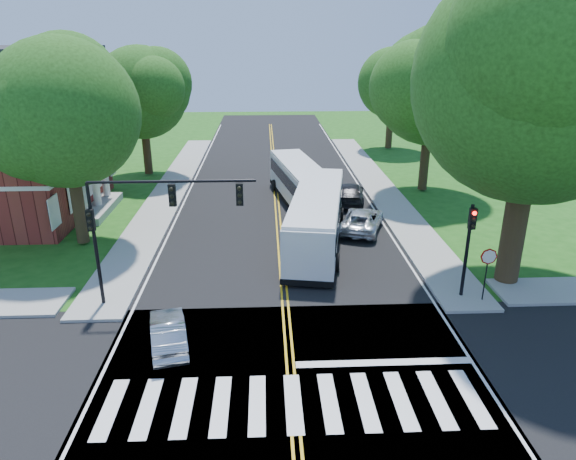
{
  "coord_description": "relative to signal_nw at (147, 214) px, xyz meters",
  "views": [
    {
      "loc": [
        -0.81,
        -14.35,
        11.41
      ],
      "look_at": [
        0.27,
        9.42,
        2.4
      ],
      "focal_mm": 32.0,
      "sensor_mm": 36.0,
      "label": 1
    }
  ],
  "objects": [
    {
      "name": "tree_west_near",
      "position": [
        -5.64,
        7.57,
        3.15
      ],
      "size": [
        8.0,
        8.0,
        11.4
      ],
      "color": "#312313",
      "rests_on": "ground"
    },
    {
      "name": "hatchback",
      "position": [
        1.17,
        -3.33,
        -3.76
      ],
      "size": [
        2.09,
        3.9,
        1.22
      ],
      "primitive_type": "imported",
      "rotation": [
        0.0,
        0.0,
        3.37
      ],
      "color": "#A3A6AA",
      "rests_on": "road"
    },
    {
      "name": "stop_sign",
      "position": [
        14.86,
        -0.45,
        -2.35
      ],
      "size": [
        0.76,
        0.08,
        2.53
      ],
      "color": "black",
      "rests_on": "ground"
    },
    {
      "name": "tree_ne_big",
      "position": [
        16.86,
        1.57,
        5.24
      ],
      "size": [
        10.8,
        10.8,
        14.91
      ],
      "color": "#312313",
      "rests_on": "ground"
    },
    {
      "name": "road",
      "position": [
        5.86,
        11.57,
        -4.37
      ],
      "size": [
        14.0,
        96.0,
        0.01
      ],
      "primitive_type": "cube",
      "color": "black",
      "rests_on": "ground"
    },
    {
      "name": "bus_lead",
      "position": [
        7.97,
        7.02,
        -2.73
      ],
      "size": [
        4.62,
        12.23,
        3.1
      ],
      "rotation": [
        0.0,
        0.0,
        2.97
      ],
      "color": "silver",
      "rests_on": "road"
    },
    {
      "name": "signal_nw",
      "position": [
        0.0,
        0.0,
        0.0
      ],
      "size": [
        7.15,
        0.46,
        5.66
      ],
      "color": "black",
      "rests_on": "ground"
    },
    {
      "name": "sidewalk_nw",
      "position": [
        -2.44,
        18.57,
        -4.3
      ],
      "size": [
        2.6,
        40.0,
        0.15
      ],
      "primitive_type": "cube",
      "color": "gray",
      "rests_on": "ground"
    },
    {
      "name": "ground",
      "position": [
        5.86,
        -6.43,
        -4.38
      ],
      "size": [
        140.0,
        140.0,
        0.0
      ],
      "primitive_type": "plane",
      "color": "#1A4E13",
      "rests_on": "ground"
    },
    {
      "name": "edge_line_e",
      "position": [
        12.66,
        15.57,
        -4.36
      ],
      "size": [
        0.12,
        70.0,
        0.01
      ],
      "primitive_type": "cube",
      "color": "silver",
      "rests_on": "road"
    },
    {
      "name": "tree_east_mid",
      "position": [
        17.36,
        17.57,
        3.48
      ],
      "size": [
        8.4,
        8.4,
        11.93
      ],
      "color": "#312313",
      "rests_on": "ground"
    },
    {
      "name": "bus_follow",
      "position": [
        7.58,
        14.73,
        -2.85
      ],
      "size": [
        4.31,
        11.39,
        2.88
      ],
      "rotation": [
        0.0,
        0.0,
        3.31
      ],
      "color": "silver",
      "rests_on": "road"
    },
    {
      "name": "tree_east_far",
      "position": [
        18.36,
        33.57,
        2.48
      ],
      "size": [
        7.2,
        7.2,
        10.34
      ],
      "color": "#312313",
      "rests_on": "ground"
    },
    {
      "name": "stop_bar",
      "position": [
        9.36,
        -4.83,
        -4.36
      ],
      "size": [
        6.6,
        0.4,
        0.01
      ],
      "primitive_type": "cube",
      "color": "silver",
      "rests_on": "road"
    },
    {
      "name": "cross_road",
      "position": [
        5.86,
        -6.43,
        -4.37
      ],
      "size": [
        60.0,
        12.0,
        0.01
      ],
      "primitive_type": "cube",
      "color": "black",
      "rests_on": "ground"
    },
    {
      "name": "suv",
      "position": [
        11.02,
        9.08,
        -3.69
      ],
      "size": [
        3.7,
        5.33,
        1.35
      ],
      "primitive_type": "imported",
      "rotation": [
        0.0,
        0.0,
        2.81
      ],
      "color": "silver",
      "rests_on": "road"
    },
    {
      "name": "crosswalk",
      "position": [
        5.86,
        -6.93,
        -4.36
      ],
      "size": [
        12.6,
        3.0,
        0.01
      ],
      "primitive_type": "cube",
      "color": "silver",
      "rests_on": "road"
    },
    {
      "name": "tree_west_far",
      "position": [
        -5.14,
        23.57,
        2.62
      ],
      "size": [
        7.6,
        7.6,
        10.67
      ],
      "color": "#312313",
      "rests_on": "ground"
    },
    {
      "name": "signal_ne",
      "position": [
        14.06,
        0.01,
        -1.41
      ],
      "size": [
        0.3,
        0.46,
        4.4
      ],
      "color": "black",
      "rests_on": "ground"
    },
    {
      "name": "sidewalk_ne",
      "position": [
        14.16,
        18.57,
        -4.3
      ],
      "size": [
        2.6,
        40.0,
        0.15
      ],
      "primitive_type": "cube",
      "color": "gray",
      "rests_on": "ground"
    },
    {
      "name": "edge_line_w",
      "position": [
        -0.94,
        15.57,
        -4.36
      ],
      "size": [
        0.12,
        70.0,
        0.01
      ],
      "primitive_type": "cube",
      "color": "silver",
      "rests_on": "road"
    },
    {
      "name": "center_line",
      "position": [
        5.86,
        15.57,
        -4.36
      ],
      "size": [
        0.36,
        70.0,
        0.01
      ],
      "primitive_type": "cube",
      "color": "gold",
      "rests_on": "road"
    },
    {
      "name": "dark_sedan",
      "position": [
        11.2,
        14.83,
        -3.66
      ],
      "size": [
        2.71,
        5.1,
        1.41
      ],
      "primitive_type": "imported",
      "rotation": [
        0.0,
        0.0,
        2.99
      ],
      "color": "black",
      "rests_on": "road"
    }
  ]
}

